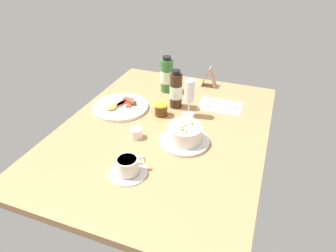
{
  "coord_description": "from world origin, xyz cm",
  "views": [
    {
      "loc": [
        -96.07,
        -38.02,
        69.01
      ],
      "look_at": [
        -4.63,
        -3.98,
        5.18
      ],
      "focal_mm": 31.65,
      "sensor_mm": 36.0,
      "label": 1
    }
  ],
  "objects": [
    {
      "name": "coffee_cup",
      "position": [
        -29.64,
        1.16,
        2.82
      ],
      "size": [
        13.22,
        13.22,
        6.26
      ],
      "color": "silver",
      "rests_on": "ground_plane"
    },
    {
      "name": "sauce_bottle_green",
      "position": [
        34.18,
        11.12,
        8.57
      ],
      "size": [
        6.5,
        6.5,
        18.6
      ],
      "color": "#337233",
      "rests_on": "ground_plane"
    },
    {
      "name": "wine_glass",
      "position": [
        14.48,
        -6.72,
        11.23
      ],
      "size": [
        5.71,
        5.71,
        17.11
      ],
      "color": "white",
      "rests_on": "ground_plane"
    },
    {
      "name": "porridge_bowl",
      "position": [
        -5.82,
        -11.35,
        3.62
      ],
      "size": [
        19.65,
        19.65,
        8.11
      ],
      "color": "silver",
      "rests_on": "ground_plane"
    },
    {
      "name": "creamer_jug",
      "position": [
        -9.38,
        7.86,
        2.1
      ],
      "size": [
        4.73,
        5.67,
        4.72
      ],
      "color": "silver",
      "rests_on": "ground_plane"
    },
    {
      "name": "menu_card",
      "position": [
        47.44,
        -7.93,
        5.03
      ],
      "size": [
        5.2,
        7.9,
        10.2
      ],
      "color": "tan",
      "rests_on": "ground_plane"
    },
    {
      "name": "jam_jar",
      "position": [
        10.36,
        4.91,
        2.91
      ],
      "size": [
        6.03,
        6.03,
        5.75
      ],
      "color": "#502D11",
      "rests_on": "ground_plane"
    },
    {
      "name": "sauce_bottle_brown",
      "position": [
        20.05,
        1.28,
        8.36
      ],
      "size": [
        5.81,
        5.81,
        18.3
      ],
      "color": "#382314",
      "rests_on": "ground_plane"
    },
    {
      "name": "breakfast_plate",
      "position": [
        9.41,
        24.93,
        0.91
      ],
      "size": [
        25.79,
        25.79,
        3.7
      ],
      "color": "silver",
      "rests_on": "ground_plane"
    },
    {
      "name": "ground_plane",
      "position": [
        0.0,
        0.0,
        -1.5
      ],
      "size": [
        110.0,
        84.0,
        3.0
      ],
      "primitive_type": "cube",
      "color": "#B27F51"
    },
    {
      "name": "cutlery_setting",
      "position": [
        27.88,
        -18.06,
        0.24
      ],
      "size": [
        14.08,
        20.36,
        0.9
      ],
      "color": "silver",
      "rests_on": "ground_plane"
    }
  ]
}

